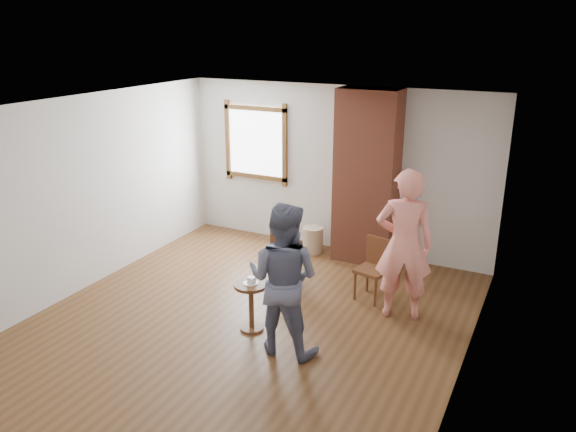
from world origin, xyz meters
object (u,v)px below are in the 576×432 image
at_px(stoneware_crock, 313,240).
at_px(side_table, 251,299).
at_px(dining_chair_right, 375,265).
at_px(man, 283,279).
at_px(dining_chair_left, 284,247).
at_px(person_pink, 404,245).

distance_m(stoneware_crock, side_table, 2.54).
xyz_separation_m(dining_chair_right, side_table, (-1.03, -1.45, -0.05)).
bearing_deg(man, dining_chair_left, -65.86).
relative_size(man, person_pink, 0.91).
bearing_deg(dining_chair_left, person_pink, -34.14).
distance_m(stoneware_crock, dining_chair_left, 1.13).
relative_size(side_table, man, 0.35).
height_order(dining_chair_left, side_table, dining_chair_left).
xyz_separation_m(stoneware_crock, person_pink, (1.81, -1.40, 0.74)).
relative_size(stoneware_crock, dining_chair_left, 0.47).
bearing_deg(dining_chair_right, man, -94.28).
bearing_deg(dining_chair_right, side_table, -112.95).
xyz_separation_m(man, person_pink, (0.95, 1.33, 0.09)).
bearing_deg(person_pink, dining_chair_left, -27.36).
height_order(side_table, man, man).
relative_size(stoneware_crock, dining_chair_right, 0.51).
bearing_deg(side_table, man, -21.80).
bearing_deg(side_table, dining_chair_right, 54.70).
bearing_deg(dining_chair_right, stoneware_crock, 154.32).
distance_m(dining_chair_left, person_pink, 1.85).
xyz_separation_m(stoneware_crock, dining_chair_right, (1.36, -1.06, 0.25)).
distance_m(man, person_pink, 1.63).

